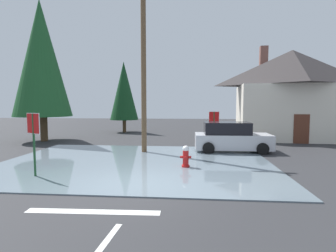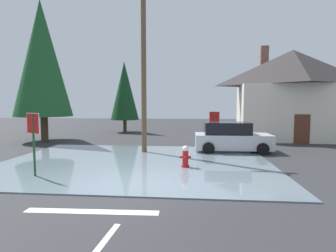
# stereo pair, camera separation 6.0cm
# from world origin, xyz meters

# --- Properties ---
(ground_plane) EXTENTS (80.00, 80.00, 0.10)m
(ground_plane) POSITION_xyz_m (0.00, 0.00, -0.05)
(ground_plane) COLOR #2D2D30
(flood_puddle) EXTENTS (12.27, 9.15, 0.04)m
(flood_puddle) POSITION_xyz_m (-0.70, 3.35, 0.02)
(flood_puddle) COLOR slate
(flood_puddle) RESTS_ON ground
(lane_stop_bar) EXTENTS (3.41, 0.42, 0.01)m
(lane_stop_bar) POSITION_xyz_m (-0.60, -2.30, 0.00)
(lane_stop_bar) COLOR silver
(lane_stop_bar) RESTS_ON ground
(stop_sign_near) EXTENTS (0.69, 0.36, 2.37)m
(stop_sign_near) POSITION_xyz_m (-3.89, 0.60, 1.70)
(stop_sign_near) COLOR #1E4C28
(stop_sign_near) RESTS_ON ground
(fire_hydrant) EXTENTS (0.48, 0.41, 0.95)m
(fire_hydrant) POSITION_xyz_m (1.62, 2.53, 0.47)
(fire_hydrant) COLOR red
(fire_hydrant) RESTS_ON ground
(utility_pole) EXTENTS (1.60, 0.28, 9.67)m
(utility_pole) POSITION_xyz_m (-0.76, 5.89, 5.02)
(utility_pole) COLOR brown
(utility_pole) RESTS_ON ground
(stop_sign_far) EXTENTS (0.73, 0.11, 2.17)m
(stop_sign_far) POSITION_xyz_m (3.41, 10.19, 1.55)
(stop_sign_far) COLOR #1E4C28
(stop_sign_far) RESTS_ON ground
(house) EXTENTS (8.76, 6.44, 7.34)m
(house) POSITION_xyz_m (9.49, 12.86, 3.54)
(house) COLOR silver
(house) RESTS_ON ground
(parked_car) EXTENTS (4.23, 2.12, 1.67)m
(parked_car) POSITION_xyz_m (4.08, 6.67, 0.79)
(parked_car) COLOR silver
(parked_car) RESTS_ON ground
(pine_tree_tall_left) EXTENTS (4.02, 4.02, 10.06)m
(pine_tree_tall_left) POSITION_xyz_m (-8.84, 9.79, 5.92)
(pine_tree_tall_left) COLOR #4C3823
(pine_tree_tall_left) RESTS_ON ground
(pine_tree_mid_left) EXTENTS (2.67, 2.67, 6.67)m
(pine_tree_mid_left) POSITION_xyz_m (-4.55, 16.30, 3.93)
(pine_tree_mid_left) COLOR #4C3823
(pine_tree_mid_left) RESTS_ON ground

